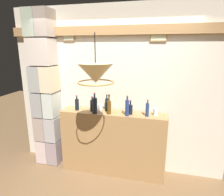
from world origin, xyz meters
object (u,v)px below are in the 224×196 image
object	(u,v)px
liquor_bottle_gin	(77,104)
liquor_bottle_rye	(147,110)
liquor_bottle_mezcal	(95,105)
liquor_bottle_rum	(127,107)
glass_tumbler_rocks	(100,108)
liquor_bottle_scotch	(130,109)
pendant_lamp	(96,74)
liquor_bottle_bourbon	(109,107)
liquor_bottle_whiskey	(92,105)
glass_tumbler_highball	(156,112)
liquor_bottle_amaro	(107,104)

from	to	relation	value
liquor_bottle_gin	liquor_bottle_rye	world-z (taller)	liquor_bottle_rye
liquor_bottle_mezcal	liquor_bottle_rum	xyz separation A→B (m)	(0.51, 0.01, -0.00)
liquor_bottle_rye	liquor_bottle_rum	xyz separation A→B (m)	(-0.30, -0.05, 0.02)
liquor_bottle_gin	glass_tumbler_rocks	bearing A→B (deg)	10.46
liquor_bottle_rum	liquor_bottle_scotch	bearing A→B (deg)	66.59
liquor_bottle_rye	liquor_bottle_rum	world-z (taller)	liquor_bottle_rum
liquor_bottle_scotch	pendant_lamp	size ratio (longest dim) A/B	0.39
liquor_bottle_bourbon	liquor_bottle_whiskey	size ratio (longest dim) A/B	1.27
liquor_bottle_gin	liquor_bottle_rye	xyz separation A→B (m)	(1.15, -0.03, 0.01)
liquor_bottle_mezcal	liquor_bottle_gin	world-z (taller)	liquor_bottle_mezcal
liquor_bottle_scotch	liquor_bottle_gin	xyz separation A→B (m)	(-0.89, -0.01, 0.02)
liquor_bottle_rum	liquor_bottle_whiskey	bearing A→B (deg)	172.05
liquor_bottle_scotch	glass_tumbler_highball	world-z (taller)	liquor_bottle_scotch
liquor_bottle_mezcal	liquor_bottle_bourbon	xyz separation A→B (m)	(0.22, 0.03, -0.02)
liquor_bottle_scotch	glass_tumbler_highball	size ratio (longest dim) A/B	2.05
liquor_bottle_amaro	pendant_lamp	size ratio (longest dim) A/B	0.50
liquor_bottle_amaro	liquor_bottle_gin	distance (m)	0.50
liquor_bottle_bourbon	glass_tumbler_highball	bearing A→B (deg)	8.05
glass_tumbler_rocks	liquor_bottle_mezcal	bearing A→B (deg)	-102.67
liquor_bottle_gin	liquor_bottle_rum	world-z (taller)	liquor_bottle_rum
liquor_bottle_gin	liquor_bottle_rum	bearing A→B (deg)	-5.31
liquor_bottle_rum	pendant_lamp	distance (m)	0.90
liquor_bottle_amaro	liquor_bottle_rum	bearing A→B (deg)	-25.30
liquor_bottle_mezcal	liquor_bottle_scotch	bearing A→B (deg)	10.13
liquor_bottle_amaro	liquor_bottle_whiskey	size ratio (longest dim) A/B	1.15
liquor_bottle_amaro	glass_tumbler_highball	bearing A→B (deg)	-3.74
liquor_bottle_whiskey	glass_tumbler_highball	size ratio (longest dim) A/B	2.26
liquor_bottle_gin	liquor_bottle_whiskey	size ratio (longest dim) A/B	1.02
liquor_bottle_rye	liquor_bottle_scotch	bearing A→B (deg)	172.11
liquor_bottle_mezcal	liquor_bottle_rye	bearing A→B (deg)	4.34
liquor_bottle_mezcal	liquor_bottle_rye	size ratio (longest dim) A/B	1.28
liquor_bottle_mezcal	liquor_bottle_scotch	xyz separation A→B (m)	(0.54, 0.10, -0.05)
glass_tumbler_rocks	liquor_bottle_scotch	bearing A→B (deg)	-7.15
liquor_bottle_mezcal	pendant_lamp	size ratio (longest dim) A/B	0.59
liquor_bottle_gin	liquor_bottle_rye	distance (m)	1.15
glass_tumbler_rocks	glass_tumbler_highball	distance (m)	0.89
liquor_bottle_gin	liquor_bottle_amaro	bearing A→B (deg)	10.72
liquor_bottle_scotch	glass_tumbler_highball	bearing A→B (deg)	5.24
pendant_lamp	liquor_bottle_whiskey	bearing A→B (deg)	113.35
liquor_bottle_mezcal	liquor_bottle_whiskey	xyz separation A→B (m)	(-0.07, 0.09, -0.03)
liquor_bottle_gin	pendant_lamp	bearing A→B (deg)	-50.85
liquor_bottle_scotch	glass_tumbler_rocks	size ratio (longest dim) A/B	2.27
liquor_bottle_bourbon	liquor_bottle_scotch	distance (m)	0.33
liquor_bottle_rye	liquor_bottle_rum	size ratio (longest dim) A/B	0.81
liquor_bottle_amaro	glass_tumbler_highball	distance (m)	0.79
glass_tumbler_highball	liquor_bottle_gin	bearing A→B (deg)	-178.15
liquor_bottle_rye	liquor_bottle_rum	distance (m)	0.30
liquor_bottle_scotch	liquor_bottle_rye	bearing A→B (deg)	-7.89
liquor_bottle_mezcal	liquor_bottle_gin	distance (m)	0.35
liquor_bottle_amaro	liquor_bottle_gin	bearing A→B (deg)	-169.28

